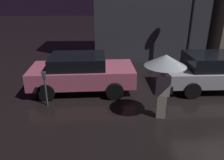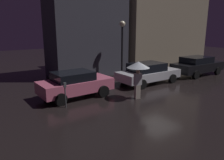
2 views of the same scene
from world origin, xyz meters
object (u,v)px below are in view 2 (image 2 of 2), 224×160
(pedestrian_with_umbrella, at_px, (138,68))
(parking_meter, at_px, (65,92))
(parked_car_silver, at_px, (148,73))
(street_lamp_near, at_px, (122,38))
(parked_car_black, at_px, (197,65))
(parked_car_pink, at_px, (75,84))

(pedestrian_with_umbrella, relative_size, parking_meter, 1.65)
(parked_car_silver, bearing_deg, street_lamp_near, 98.23)
(parking_meter, xyz_separation_m, street_lamp_near, (6.12, 3.79, 2.22))
(pedestrian_with_umbrella, height_order, parking_meter, pedestrian_with_umbrella)
(parked_car_silver, bearing_deg, parked_car_black, -2.69)
(parking_meter, distance_m, street_lamp_near, 7.54)
(parked_car_black, bearing_deg, parking_meter, -173.83)
(parked_car_pink, height_order, parked_car_black, parked_car_black)
(street_lamp_near, bearing_deg, pedestrian_with_umbrella, -117.14)
(parked_car_silver, relative_size, parked_car_black, 0.98)
(pedestrian_with_umbrella, height_order, street_lamp_near, street_lamp_near)
(parked_car_silver, bearing_deg, pedestrian_with_umbrella, -142.32)
(parked_car_pink, distance_m, parking_meter, 1.67)
(parked_car_pink, xyz_separation_m, pedestrian_with_umbrella, (2.64, -2.14, 0.92))
(pedestrian_with_umbrella, distance_m, parking_meter, 3.94)
(parked_car_silver, xyz_separation_m, parked_car_black, (5.15, -0.20, 0.04))
(parking_meter, bearing_deg, parked_car_pink, 49.16)
(parked_car_pink, distance_m, pedestrian_with_umbrella, 3.52)
(parked_car_silver, height_order, parked_car_black, parked_car_black)
(parked_car_black, bearing_deg, pedestrian_with_umbrella, -165.17)
(parking_meter, height_order, street_lamp_near, street_lamp_near)
(parked_car_pink, relative_size, parked_car_black, 0.88)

